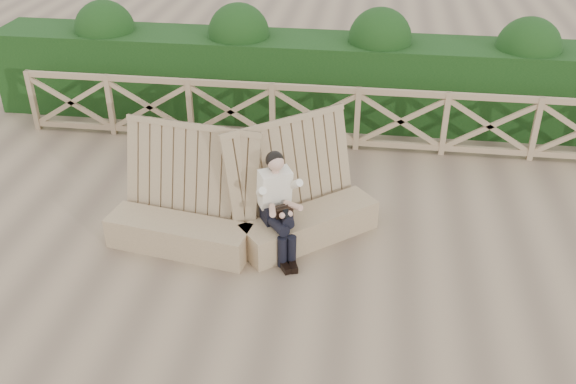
# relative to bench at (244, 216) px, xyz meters

# --- Properties ---
(ground) EXTENTS (60.00, 60.00, 0.00)m
(ground) POSITION_rel_bench_xyz_m (0.61, -0.57, -0.39)
(ground) COLOR brown
(ground) RESTS_ON ground
(bench) EXTENTS (3.51, 1.83, 1.55)m
(bench) POSITION_rel_bench_xyz_m (0.00, 0.00, 0.00)
(bench) COLOR #876F4D
(bench) RESTS_ON ground
(woman) EXTENTS (0.65, 0.89, 1.38)m
(woman) POSITION_rel_bench_xyz_m (0.47, -0.13, 0.34)
(woman) COLOR black
(woman) RESTS_ON ground
(guardrail) EXTENTS (10.10, 0.09, 1.10)m
(guardrail) POSITION_rel_bench_xyz_m (0.61, 2.93, 0.17)
(guardrail) COLOR #967457
(guardrail) RESTS_ON ground
(hedge) EXTENTS (12.00, 1.20, 1.50)m
(hedge) POSITION_rel_bench_xyz_m (0.61, 4.13, 0.36)
(hedge) COLOR black
(hedge) RESTS_ON ground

